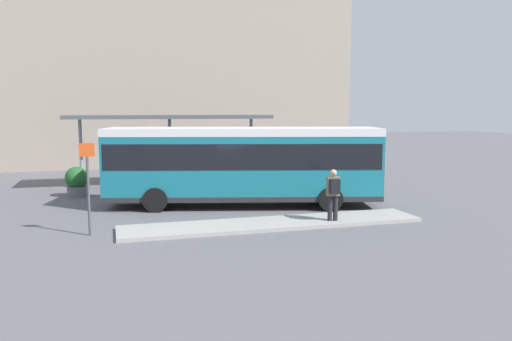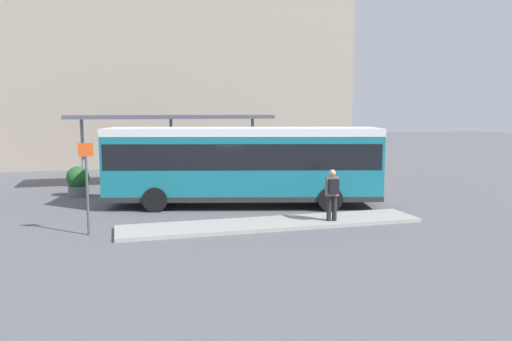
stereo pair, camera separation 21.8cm
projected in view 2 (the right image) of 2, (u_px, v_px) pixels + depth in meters
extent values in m
plane|color=#5B5B60|center=(243.00, 206.00, 19.85)|extent=(120.00, 120.00, 0.00)
cube|color=#9E9E99|center=(272.00, 224.00, 16.43)|extent=(10.04, 1.80, 0.12)
cube|color=#197284|center=(243.00, 163.00, 19.65)|extent=(10.84, 5.06, 2.75)
cube|color=white|center=(243.00, 132.00, 19.50)|extent=(10.87, 5.08, 0.30)
cube|color=black|center=(243.00, 154.00, 19.61)|extent=(10.64, 5.03, 0.96)
cube|color=black|center=(376.00, 154.00, 19.70)|extent=(0.65, 2.21, 1.06)
cube|color=#28282B|center=(243.00, 194.00, 19.80)|extent=(10.85, 5.07, 0.20)
cylinder|color=black|center=(321.00, 189.00, 21.02)|extent=(0.97, 0.51, 0.92)
cylinder|color=black|center=(330.00, 199.00, 18.68)|extent=(0.97, 0.51, 0.92)
cylinder|color=black|center=(165.00, 190.00, 20.91)|extent=(0.97, 0.51, 0.92)
cylinder|color=black|center=(155.00, 200.00, 18.57)|extent=(0.97, 0.51, 0.92)
cylinder|color=#232328|center=(329.00, 208.00, 16.53)|extent=(0.16, 0.16, 0.84)
cylinder|color=#232328|center=(334.00, 208.00, 16.55)|extent=(0.16, 0.16, 0.84)
cube|color=#7A664C|center=(332.00, 186.00, 16.45)|extent=(0.45, 0.29, 0.63)
cube|color=black|center=(334.00, 186.00, 16.23)|extent=(0.34, 0.25, 0.48)
sphere|color=tan|center=(332.00, 173.00, 16.40)|extent=(0.23, 0.23, 0.23)
torus|color=black|center=(359.00, 175.00, 26.74)|extent=(0.13, 0.70, 0.69)
torus|color=black|center=(370.00, 177.00, 25.88)|extent=(0.13, 0.70, 0.69)
cylinder|color=silver|center=(364.00, 172.00, 26.29)|extent=(0.13, 0.73, 0.04)
cylinder|color=silver|center=(366.00, 173.00, 26.14)|extent=(0.04, 0.04, 0.34)
cube|color=black|center=(366.00, 170.00, 26.12)|extent=(0.09, 0.19, 0.04)
cylinder|color=silver|center=(360.00, 169.00, 26.62)|extent=(0.48, 0.09, 0.03)
torus|color=black|center=(358.00, 173.00, 27.66)|extent=(0.05, 0.71, 0.71)
torus|color=black|center=(366.00, 175.00, 26.74)|extent=(0.05, 0.71, 0.71)
cylinder|color=orange|center=(362.00, 169.00, 27.17)|extent=(0.04, 0.75, 0.04)
cylinder|color=orange|center=(364.00, 171.00, 27.01)|extent=(0.04, 0.04, 0.35)
cube|color=black|center=(364.00, 168.00, 26.99)|extent=(0.07, 0.18, 0.04)
cylinder|color=orange|center=(359.00, 167.00, 27.53)|extent=(0.48, 0.03, 0.03)
torus|color=black|center=(356.00, 173.00, 27.55)|extent=(0.11, 0.65, 0.65)
torus|color=black|center=(348.00, 172.00, 28.36)|extent=(0.11, 0.65, 0.65)
cylinder|color=#287F3D|center=(352.00, 169.00, 27.93)|extent=(0.10, 0.68, 0.04)
cylinder|color=#287F3D|center=(351.00, 169.00, 28.09)|extent=(0.04, 0.04, 0.32)
cube|color=black|center=(351.00, 167.00, 28.07)|extent=(0.09, 0.19, 0.04)
cylinder|color=#287F3D|center=(356.00, 168.00, 27.60)|extent=(0.48, 0.08, 0.03)
cube|color=#4C515B|center=(171.00, 117.00, 25.15)|extent=(10.07, 2.98, 0.18)
cylinder|color=gray|center=(83.00, 154.00, 24.21)|extent=(0.16, 0.16, 3.37)
cylinder|color=gray|center=(253.00, 150.00, 26.51)|extent=(0.16, 0.16, 3.37)
cylinder|color=gray|center=(171.00, 152.00, 25.36)|extent=(0.16, 0.16, 3.37)
cylinder|color=slate|center=(79.00, 191.00, 22.01)|extent=(0.86, 0.86, 0.46)
sphere|color=#235B28|center=(78.00, 178.00, 21.94)|extent=(0.99, 0.99, 0.99)
cylinder|color=#4C4C51|center=(87.00, 196.00, 15.02)|extent=(0.08, 0.08, 2.40)
cube|color=#D84C19|center=(86.00, 150.00, 14.85)|extent=(0.44, 0.03, 0.40)
cube|color=gray|center=(167.00, 36.00, 38.68)|extent=(25.30, 13.07, 19.04)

